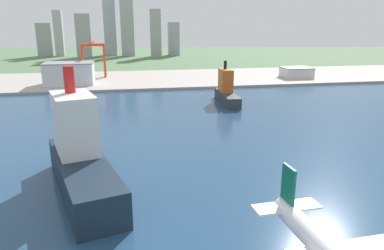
# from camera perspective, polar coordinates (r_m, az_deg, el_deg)

# --- Properties ---
(ground_plane) EXTENTS (2400.00, 2400.00, 0.00)m
(ground_plane) POSITION_cam_1_polar(r_m,az_deg,el_deg) (246.23, -7.51, 0.29)
(ground_plane) COLOR #54754E
(water_bay) EXTENTS (840.00, 360.00, 0.15)m
(water_bay) POSITION_cam_1_polar(r_m,az_deg,el_deg) (189.11, -6.49, -4.48)
(water_bay) COLOR navy
(water_bay) RESTS_ON ground
(industrial_pier) EXTENTS (840.00, 140.00, 2.50)m
(industrial_pier) POSITION_cam_1_polar(r_m,az_deg,el_deg) (432.07, -8.94, 7.09)
(industrial_pier) COLOR #ABA49C
(industrial_pier) RESTS_ON ground
(container_barge) EXTENTS (13.41, 53.01, 34.19)m
(container_barge) POSITION_cam_1_polar(r_m,az_deg,el_deg) (307.88, 5.44, 5.39)
(container_barge) COLOR #2D3338
(container_barge) RESTS_ON water_bay
(cargo_ship) EXTENTS (36.29, 71.93, 48.44)m
(cargo_ship) POSITION_cam_1_polar(r_m,az_deg,el_deg) (151.58, -17.13, -4.82)
(cargo_ship) COLOR #192838
(cargo_ship) RESTS_ON water_bay
(port_crane_red) EXTENTS (27.00, 37.93, 42.05)m
(port_crane_red) POSITION_cam_1_polar(r_m,az_deg,el_deg) (446.10, -15.27, 11.08)
(port_crane_red) COLOR red
(port_crane_red) RESTS_ON industrial_pier
(warehouse_main) EXTENTS (50.13, 31.78, 22.78)m
(warehouse_main) POSITION_cam_1_polar(r_m,az_deg,el_deg) (405.65, -18.70, 7.70)
(warehouse_main) COLOR silver
(warehouse_main) RESTS_ON industrial_pier
(warehouse_annex) EXTENTS (33.83, 26.64, 11.92)m
(warehouse_annex) POSITION_cam_1_polar(r_m,az_deg,el_deg) (451.58, 16.09, 7.97)
(warehouse_annex) COLOR silver
(warehouse_annex) RESTS_ON industrial_pier
(distant_skyline) EXTENTS (280.00, 78.57, 147.15)m
(distant_skyline) POSITION_cam_1_polar(r_m,az_deg,el_deg) (762.91, -12.34, 14.57)
(distant_skyline) COLOR #969A98
(distant_skyline) RESTS_ON ground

